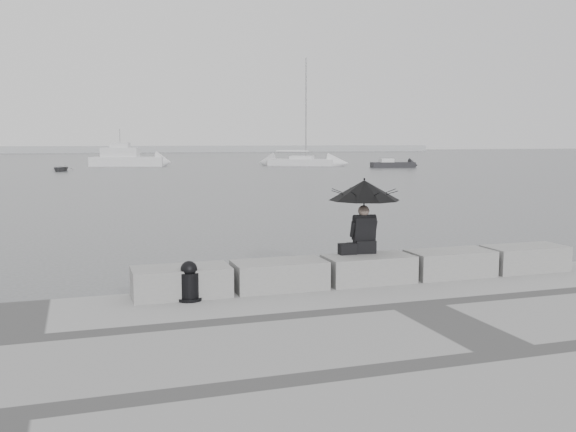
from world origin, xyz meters
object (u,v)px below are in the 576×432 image
object	(u,v)px
sailboat_right	(302,161)
dinghy	(61,168)
mooring_bollard	(189,284)
motor_cruiser	(128,159)
seated_person	(364,197)
small_motorboat	(393,165)

from	to	relation	value
sailboat_right	dinghy	world-z (taller)	sailboat_right
mooring_bollard	sailboat_right	bearing A→B (deg)	69.10
mooring_bollard	motor_cruiser	xyz separation A→B (m)	(4.01, 68.20, 0.12)
sailboat_right	seated_person	bearing A→B (deg)	-76.37
mooring_bollard	small_motorboat	xyz separation A→B (m)	(32.24, 55.22, -0.46)
mooring_bollard	dinghy	world-z (taller)	mooring_bollard
seated_person	mooring_bollard	bearing A→B (deg)	-162.81
dinghy	sailboat_right	bearing A→B (deg)	20.95
seated_person	sailboat_right	distance (m)	66.09
sailboat_right	motor_cruiser	distance (m)	20.76
seated_person	sailboat_right	xyz separation A→B (m)	(20.82, 62.71, -1.51)
mooring_bollard	dinghy	distance (m)	58.08
seated_person	motor_cruiser	xyz separation A→B (m)	(0.64, 67.57, -1.14)
seated_person	dinghy	xyz separation A→B (m)	(-6.65, 57.36, -1.77)
small_motorboat	motor_cruiser	bearing A→B (deg)	165.58
sailboat_right	small_motorboat	size ratio (longest dim) A/B	2.53
seated_person	dinghy	distance (m)	57.77
sailboat_right	small_motorboat	world-z (taller)	sailboat_right
sailboat_right	dinghy	bearing A→B (deg)	-136.98
motor_cruiser	dinghy	xyz separation A→B (m)	(-7.29, -10.22, -0.63)
sailboat_right	small_motorboat	distance (m)	11.44
seated_person	sailboat_right	bearing A→B (deg)	78.26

